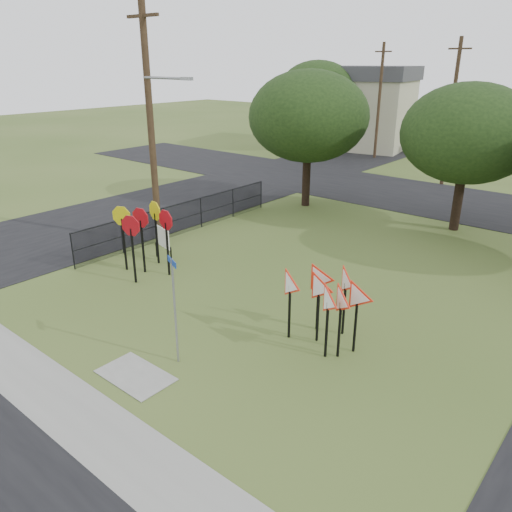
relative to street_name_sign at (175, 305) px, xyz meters
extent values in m
plane|color=#3D531F|center=(-0.34, 1.23, -1.72)|extent=(140.00, 140.00, 0.00)
cube|color=gray|center=(-0.34, -2.97, -1.71)|extent=(30.00, 1.60, 0.02)
cube|color=#3D531F|center=(-0.34, -4.17, -1.71)|extent=(30.00, 0.80, 0.02)
cube|color=black|center=(-12.34, 11.23, -1.71)|extent=(8.00, 50.00, 0.02)
cube|color=black|center=(-0.34, 21.23, -1.71)|extent=(60.00, 8.00, 0.02)
cube|color=gray|center=(-0.34, -1.17, -1.71)|extent=(2.00, 1.20, 0.02)
cylinder|color=gray|center=(0.00, 0.00, -0.22)|extent=(0.06, 0.06, 2.99)
cube|color=navy|center=(0.00, 0.00, 1.20)|extent=(0.58, 0.26, 0.16)
cube|color=black|center=(-5.62, 3.32, -0.68)|extent=(0.06, 0.06, 2.08)
cube|color=black|center=(-4.68, 3.74, -0.68)|extent=(0.06, 0.06, 2.08)
cube|color=black|center=(-5.10, 2.49, -0.68)|extent=(0.06, 0.06, 2.08)
cube|color=black|center=(-6.35, 3.01, -0.68)|extent=(0.06, 0.06, 2.08)
cube|color=black|center=(-5.93, 4.26, -0.68)|extent=(0.06, 0.06, 2.08)
cube|color=black|center=(1.55, 2.94, -0.89)|extent=(0.06, 0.06, 1.66)
cube|color=black|center=(2.29, 3.31, -0.89)|extent=(0.06, 0.06, 1.66)
cube|color=black|center=(2.93, 2.76, -0.89)|extent=(0.06, 0.06, 1.66)
cube|color=black|center=(1.92, 3.86, -0.89)|extent=(0.06, 0.06, 1.66)
cube|color=black|center=(2.66, 4.14, -0.89)|extent=(0.06, 0.06, 1.66)
cube|color=black|center=(3.39, 3.49, -0.89)|extent=(0.06, 0.06, 1.66)
cube|color=black|center=(3.19, 2.98, -0.89)|extent=(0.06, 0.06, 1.66)
cube|color=black|center=(-6.53, 4.66, -1.40)|extent=(0.05, 0.05, 0.64)
cube|color=black|center=(-5.62, 4.66, -1.40)|extent=(0.05, 0.05, 0.64)
cube|color=white|center=(-6.08, 4.66, -0.76)|extent=(1.07, 0.29, 0.82)
cylinder|color=#402E1D|center=(-7.64, 5.73, 3.28)|extent=(0.28, 0.28, 10.00)
cube|color=#402E1D|center=(-7.64, 5.73, 7.48)|extent=(1.80, 0.12, 0.12)
cylinder|color=gray|center=(-6.44, 5.63, 5.28)|extent=(2.40, 0.10, 0.10)
cube|color=gray|center=(-5.24, 5.63, 5.28)|extent=(0.50, 0.18, 0.12)
cylinder|color=#402E1D|center=(-2.34, 25.23, 2.78)|extent=(0.24, 0.24, 9.00)
cube|color=#402E1D|center=(-2.34, 25.23, 6.58)|extent=(1.40, 0.10, 0.10)
cylinder|color=#402E1D|center=(-10.34, 31.23, 2.78)|extent=(0.24, 0.24, 9.00)
cube|color=#402E1D|center=(-10.34, 31.23, 6.58)|extent=(1.40, 0.10, 0.10)
cylinder|color=black|center=(-7.94, 1.73, -0.97)|extent=(0.05, 0.05, 1.50)
cylinder|color=black|center=(-7.94, 4.03, -0.97)|extent=(0.05, 0.05, 1.50)
cylinder|color=black|center=(-7.94, 6.33, -0.97)|extent=(0.05, 0.05, 1.50)
cylinder|color=black|center=(-7.94, 8.63, -0.97)|extent=(0.05, 0.05, 1.50)
cylinder|color=black|center=(-7.94, 10.93, -0.97)|extent=(0.05, 0.05, 1.50)
cylinder|color=black|center=(-7.94, 13.23, -0.97)|extent=(0.05, 0.05, 1.50)
cube|color=black|center=(-7.94, 7.48, -0.26)|extent=(0.03, 11.50, 0.03)
cube|color=black|center=(-7.94, 7.48, -0.97)|extent=(0.03, 11.50, 0.03)
cube|color=black|center=(-7.94, 7.48, -0.97)|extent=(0.01, 11.50, 1.50)
cube|color=#BBB896|center=(-14.34, 35.23, 1.28)|extent=(10.08, 8.46, 6.00)
cube|color=#3E3E42|center=(-14.34, 35.23, 4.88)|extent=(10.58, 8.88, 1.20)
cylinder|color=black|center=(-6.34, 15.23, -0.40)|extent=(0.44, 0.44, 2.62)
ellipsoid|color=black|center=(-6.34, 15.23, 3.15)|extent=(6.40, 6.40, 4.80)
cylinder|color=black|center=(1.66, 16.23, -0.49)|extent=(0.44, 0.44, 2.45)
ellipsoid|color=black|center=(1.66, 16.23, 2.83)|extent=(6.00, 6.00, 4.50)
cylinder|color=black|center=(-16.34, 31.23, -0.32)|extent=(0.44, 0.44, 2.80)
ellipsoid|color=black|center=(-16.34, 31.23, 3.46)|extent=(6.80, 6.80, 5.10)
camera|label=1|loc=(9.03, -7.52, 5.88)|focal=35.00mm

